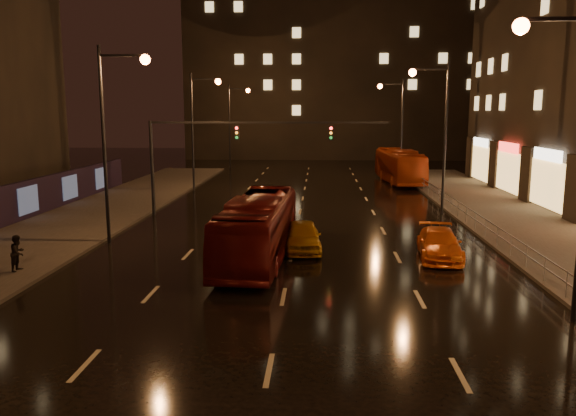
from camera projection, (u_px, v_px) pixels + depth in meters
The scene contains 12 objects.
ground at pixel (299, 217), 36.53m from camera, with size 140.00×140.00×0.00m, color black.
sidewalk_left at pixel (62, 229), 32.34m from camera, with size 7.00×70.00×0.15m, color #38332D.
sidewalk_right at pixel (541, 235), 30.86m from camera, with size 7.00×70.00×0.15m, color #38332D.
building_distant at pixel (339, 36), 84.45m from camera, with size 44.00×16.00×36.00m, color black.
traffic_signal at pixel (221, 144), 36.01m from camera, with size 15.31×0.32×6.20m.
streetlight_right at pixel (568, 123), 17.24m from camera, with size 2.64×0.50×10.00m.
railing_right at pixel (467, 210), 33.85m from camera, with size 0.05×56.00×1.00m.
bus_red at pixel (258, 228), 25.82m from camera, with size 2.49×10.63×2.96m, color #560D0C.
bus_curb at pixel (399, 166), 54.12m from camera, with size 2.71×11.57×3.22m, color #A13310.
taxi_near at pixel (303, 236), 27.58m from camera, with size 1.73×4.29×1.46m, color orange.
taxi_far at pixel (440, 244), 26.20m from camera, with size 1.87×4.60×1.34m, color orange.
pedestrian_b at pixel (18, 253), 23.57m from camera, with size 0.74×0.58×1.53m, color black.
Camera 1 is at (1.28, -15.89, 6.75)m, focal length 35.00 mm.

